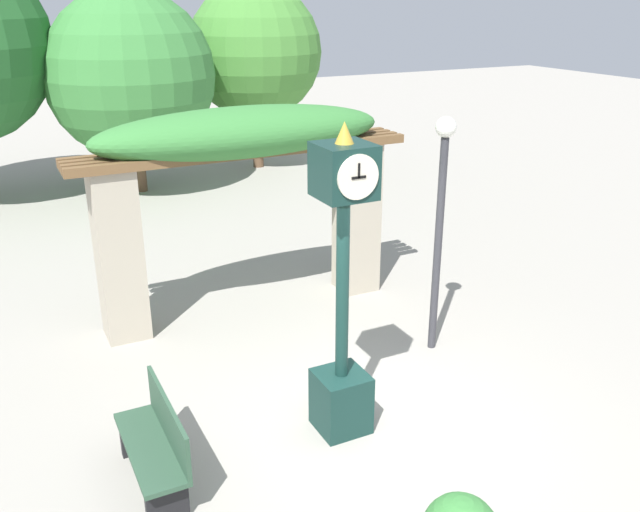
% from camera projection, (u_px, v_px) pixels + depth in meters
% --- Properties ---
extents(ground_plane, '(60.00, 60.00, 0.00)m').
position_uv_depth(ground_plane, '(365.00, 432.00, 7.25)').
color(ground_plane, gray).
extents(pedestal_clock, '(0.52, 0.56, 3.31)m').
position_uv_depth(pedestal_clock, '(342.00, 302.00, 6.80)').
color(pedestal_clock, '#14332D').
rests_on(pedestal_clock, ground).
extents(pergola, '(4.77, 1.16, 2.99)m').
position_uv_depth(pergola, '(244.00, 165.00, 9.31)').
color(pergola, '#A89E89').
rests_on(pergola, ground).
extents(park_bench, '(0.42, 1.35, 0.89)m').
position_uv_depth(park_bench, '(157.00, 445.00, 6.37)').
color(park_bench, '#2D4C38').
rests_on(park_bench, ground).
extents(lamp_post, '(0.25, 0.25, 3.05)m').
position_uv_depth(lamp_post, '(441.00, 206.00, 8.31)').
color(lamp_post, '#333338').
rests_on(lamp_post, ground).
extents(tree_line, '(10.74, 4.68, 5.49)m').
position_uv_depth(tree_line, '(92.00, 57.00, 15.23)').
color(tree_line, brown).
rests_on(tree_line, ground).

